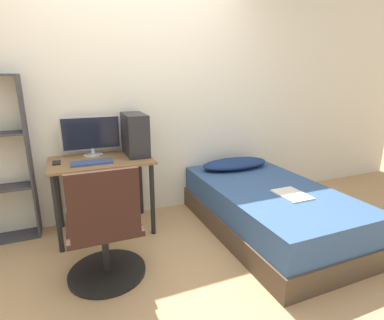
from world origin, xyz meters
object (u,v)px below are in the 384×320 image
bed (268,209)px  monitor (91,135)px  keyboard (92,163)px  office_chair (105,239)px  pc_tower (135,134)px

bed → monitor: (-1.53, 0.81, 0.71)m
bed → keyboard: 1.72m
bed → monitor: bearing=152.0°
office_chair → bed: office_chair is taller
monitor → keyboard: (-0.04, -0.31, -0.19)m
monitor → pc_tower: bearing=-17.7°
monitor → keyboard: bearing=-96.9°
pc_tower → monitor: bearing=162.3°
monitor → keyboard: size_ratio=1.56×
pc_tower → keyboard: bearing=-157.1°
keyboard → office_chair: bearing=-89.4°
office_chair → keyboard: 0.77m
monitor → keyboard: monitor is taller
office_chair → keyboard: (-0.01, 0.66, 0.40)m
keyboard → bed: bearing=-17.7°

